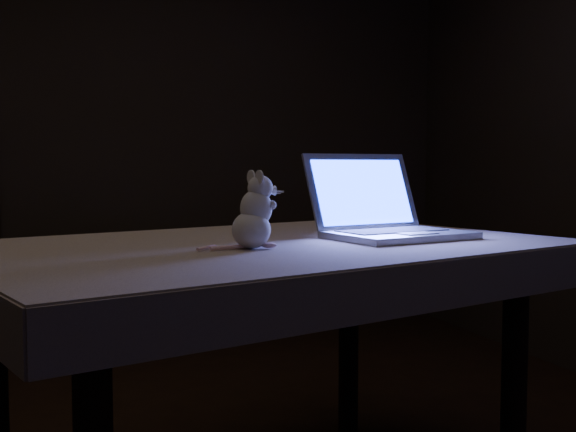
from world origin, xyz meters
name	(u,v)px	position (x,y,z in m)	size (l,w,h in m)	color
back_wall	(99,127)	(0.00, 2.50, 1.30)	(4.50, 0.04, 2.60)	black
table	(263,385)	(0.28, -0.04, 0.42)	(1.55, 1.00, 0.83)	black
tablecloth	(292,264)	(0.35, -0.10, 0.78)	(1.68, 1.12, 0.12)	#BFAD9B
laptop	(400,193)	(0.71, -0.07, 0.98)	(0.41, 0.36, 0.28)	#A4A3A8
plush_mouse	(251,210)	(0.21, -0.18, 0.95)	(0.15, 0.15, 0.21)	silver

